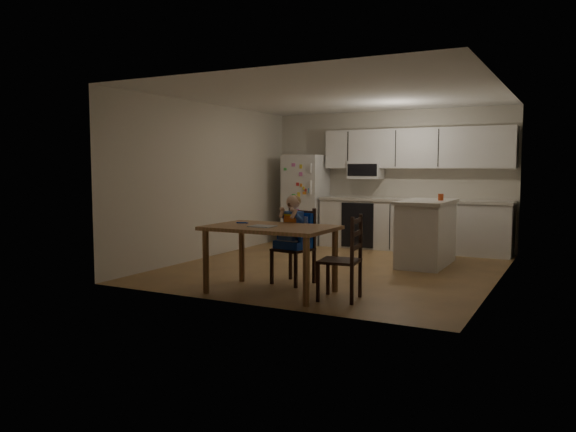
% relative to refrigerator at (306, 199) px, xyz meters
% --- Properties ---
extents(room, '(4.52, 5.01, 2.51)m').
position_rel_refrigerator_xyz_m(room, '(1.55, -1.67, 0.40)').
color(room, brown).
rests_on(room, ground).
extents(refrigerator, '(0.72, 0.70, 1.70)m').
position_rel_refrigerator_xyz_m(refrigerator, '(0.00, 0.00, 0.00)').
color(refrigerator, silver).
rests_on(refrigerator, ground).
extents(kitchen_run, '(3.37, 0.62, 2.15)m').
position_rel_refrigerator_xyz_m(kitchen_run, '(2.05, 0.09, 0.03)').
color(kitchen_run, silver).
rests_on(kitchen_run, ground).
extents(kitchen_island, '(0.69, 1.32, 0.98)m').
position_rel_refrigerator_xyz_m(kitchen_island, '(2.66, -1.31, -0.36)').
color(kitchen_island, silver).
rests_on(kitchen_island, ground).
extents(red_cup, '(0.08, 0.08, 0.10)m').
position_rel_refrigerator_xyz_m(red_cup, '(2.85, -1.26, 0.18)').
color(red_cup, '#C2431A').
rests_on(red_cup, kitchen_island).
extents(dining_table, '(1.47, 0.95, 0.79)m').
position_rel_refrigerator_xyz_m(dining_table, '(1.51, -4.03, -0.17)').
color(dining_table, olive).
rests_on(dining_table, ground).
extents(napkin, '(0.27, 0.24, 0.01)m').
position_rel_refrigerator_xyz_m(napkin, '(1.46, -4.13, -0.06)').
color(napkin, '#A9A9AE').
rests_on(napkin, dining_table).
extents(toddler_spoon, '(0.12, 0.06, 0.02)m').
position_rel_refrigerator_xyz_m(toddler_spoon, '(1.04, -3.92, -0.05)').
color(toddler_spoon, '#0A35BF').
rests_on(toddler_spoon, dining_table).
extents(chair_booster, '(0.49, 0.49, 1.12)m').
position_rel_refrigerator_xyz_m(chair_booster, '(1.52, -3.41, -0.17)').
color(chair_booster, black).
rests_on(chair_booster, ground).
extents(chair_side, '(0.47, 0.47, 0.95)m').
position_rel_refrigerator_xyz_m(chair_side, '(2.45, -3.97, -0.31)').
color(chair_side, black).
rests_on(chair_side, ground).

